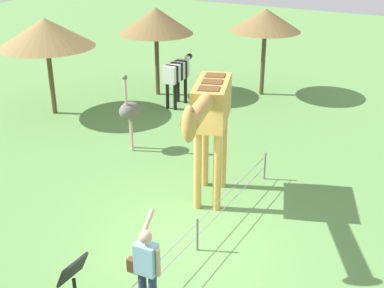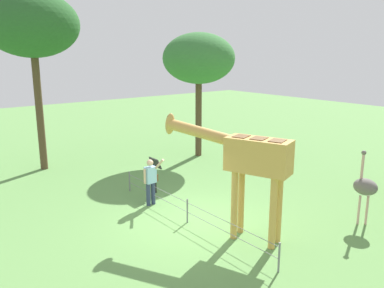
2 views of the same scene
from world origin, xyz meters
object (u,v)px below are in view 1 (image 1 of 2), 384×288
at_px(giraffe, 210,113).
at_px(shade_hut_far, 156,21).
at_px(zebra, 177,73).
at_px(ostrich, 130,111).
at_px(info_sign, 74,279).
at_px(shade_hut_near, 46,33).
at_px(visitor, 146,266).
at_px(shade_hut_aside, 265,20).

height_order(giraffe, shade_hut_far, giraffe).
bearing_deg(shade_hut_far, zebra, 62.13).
bearing_deg(giraffe, ostrich, -115.36).
bearing_deg(info_sign, ostrich, -151.08).
distance_m(giraffe, shade_hut_near, 7.90).
bearing_deg(giraffe, shade_hut_far, -138.55).
bearing_deg(visitor, giraffe, -168.06).
height_order(visitor, info_sign, visitor).
distance_m(ostrich, info_sign, 6.94).
relative_size(shade_hut_near, shade_hut_aside, 1.01).
relative_size(ostrich, shade_hut_far, 0.70).
bearing_deg(ostrich, info_sign, 28.92).
xyz_separation_m(visitor, ostrich, (-5.19, -4.11, 0.27)).
bearing_deg(shade_hut_far, shade_hut_near, -29.13).
height_order(ostrich, shade_hut_aside, shade_hut_aside).
relative_size(ostrich, shade_hut_near, 0.70).
xyz_separation_m(visitor, shade_hut_aside, (-11.75, -2.81, 1.87)).
bearing_deg(shade_hut_near, shade_hut_aside, 135.40).
relative_size(zebra, info_sign, 1.38).
relative_size(giraffe, visitor, 2.25).
height_order(giraffe, info_sign, giraffe).
xyz_separation_m(visitor, info_sign, (0.88, -0.76, 0.05)).
height_order(visitor, shade_hut_near, shade_hut_near).
bearing_deg(shade_hut_aside, giraffe, 14.13).
relative_size(visitor, info_sign, 1.27).
height_order(zebra, shade_hut_aside, shade_hut_aside).
distance_m(visitor, ostrich, 6.63).
xyz_separation_m(shade_hut_near, info_sign, (7.20, 7.41, -1.80)).
relative_size(ostrich, info_sign, 1.70).
height_order(shade_hut_far, info_sign, shade_hut_far).
distance_m(visitor, info_sign, 1.16).
xyz_separation_m(shade_hut_far, shade_hut_aside, (-1.95, 3.42, 0.02)).
xyz_separation_m(ostrich, info_sign, (6.07, 3.36, -0.23)).
xyz_separation_m(giraffe, shade_hut_aside, (-8.14, -2.05, 0.53)).
distance_m(ostrich, shade_hut_near, 4.49).
relative_size(shade_hut_far, info_sign, 2.45).
height_order(zebra, shade_hut_far, shade_hut_far).
distance_m(visitor, shade_hut_far, 11.75).
bearing_deg(info_sign, visitor, 139.42).
relative_size(shade_hut_aside, info_sign, 2.42).
relative_size(giraffe, shade_hut_near, 1.17).
xyz_separation_m(zebra, shade_hut_far, (-0.68, -1.29, 1.59)).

